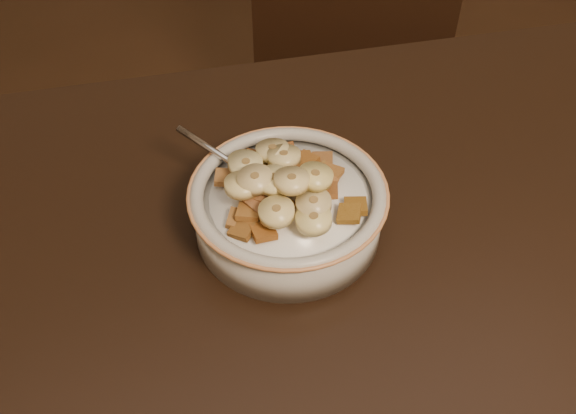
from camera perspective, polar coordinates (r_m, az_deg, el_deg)
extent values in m
cube|color=black|center=(1.23, 7.99, 6.88)|extent=(0.51, 0.51, 0.87)
cylinder|color=#BAB9B5|center=(0.60, 0.00, -0.59)|extent=(0.18, 0.18, 0.04)
cylinder|color=white|center=(0.59, 0.00, 0.81)|extent=(0.15, 0.15, 0.00)
ellipsoid|color=#BCBCBD|center=(0.59, -2.25, 2.18)|extent=(0.05, 0.05, 0.01)
cube|color=brown|center=(0.61, 1.30, 4.27)|extent=(0.02, 0.02, 0.01)
cube|color=brown|center=(0.57, -2.82, 1.30)|extent=(0.03, 0.03, 0.01)
cube|color=brown|center=(0.58, 0.30, 3.10)|extent=(0.03, 0.03, 0.01)
cube|color=#9A5E1A|center=(0.58, -2.45, 2.35)|extent=(0.03, 0.03, 0.01)
cube|color=#965828|center=(0.58, 3.23, 2.27)|extent=(0.03, 0.03, 0.01)
cube|color=brown|center=(0.60, 3.35, 3.12)|extent=(0.03, 0.03, 0.01)
cube|color=brown|center=(0.56, 0.43, 2.03)|extent=(0.02, 0.02, 0.01)
cube|color=brown|center=(0.62, -2.99, 4.34)|extent=(0.03, 0.03, 0.01)
cube|color=#924D18|center=(0.55, -2.19, -2.22)|extent=(0.02, 0.02, 0.01)
cube|color=brown|center=(0.60, -3.02, 3.70)|extent=(0.02, 0.02, 0.01)
cube|color=brown|center=(0.62, 3.06, 4.16)|extent=(0.03, 0.03, 0.01)
cube|color=brown|center=(0.61, 1.55, 4.16)|extent=(0.03, 0.03, 0.01)
cube|color=brown|center=(0.58, -2.49, 2.61)|extent=(0.03, 0.03, 0.01)
cube|color=brown|center=(0.57, 6.04, 0.08)|extent=(0.02, 0.03, 0.01)
cube|color=#97592C|center=(0.59, -3.83, 2.66)|extent=(0.02, 0.02, 0.01)
cube|color=brown|center=(0.61, -0.33, 4.29)|extent=(0.03, 0.03, 0.01)
cube|color=brown|center=(0.56, 5.48, -0.57)|extent=(0.03, 0.03, 0.01)
cube|color=brown|center=(0.61, -0.31, 4.64)|extent=(0.03, 0.03, 0.01)
cube|color=brown|center=(0.60, 3.80, 3.09)|extent=(0.03, 0.03, 0.01)
cube|color=#94521A|center=(0.57, -1.79, 0.93)|extent=(0.03, 0.03, 0.01)
cube|color=brown|center=(0.56, -0.62, 0.18)|extent=(0.03, 0.03, 0.01)
cube|color=brown|center=(0.56, -3.51, -0.42)|extent=(0.03, 0.03, 0.01)
cube|color=#9C642E|center=(0.61, 0.51, 4.40)|extent=(0.03, 0.03, 0.01)
cube|color=brown|center=(0.55, -4.06, -1.99)|extent=(0.03, 0.03, 0.01)
cube|color=#97531E|center=(0.57, 3.45, 1.46)|extent=(0.03, 0.03, 0.01)
cube|color=brown|center=(0.61, -3.47, 3.84)|extent=(0.03, 0.03, 0.01)
cube|color=brown|center=(0.57, 0.59, 2.58)|extent=(0.03, 0.03, 0.01)
cube|color=brown|center=(0.56, -2.72, 0.60)|extent=(0.03, 0.03, 0.01)
cube|color=olive|center=(0.60, -2.54, 3.61)|extent=(0.03, 0.03, 0.01)
cube|color=#9A4D1B|center=(0.62, -0.25, 4.90)|extent=(0.02, 0.02, 0.01)
cube|color=brown|center=(0.56, -4.37, -1.13)|extent=(0.03, 0.03, 0.01)
cube|color=olive|center=(0.60, -5.55, 2.62)|extent=(0.03, 0.02, 0.01)
cylinder|color=tan|center=(0.55, 2.29, 0.31)|extent=(0.04, 0.04, 0.01)
cylinder|color=#D3C76B|center=(0.54, 2.30, -1.12)|extent=(0.04, 0.04, 0.01)
cylinder|color=#EACB7E|center=(0.56, -2.95, 2.45)|extent=(0.04, 0.04, 0.01)
cylinder|color=#F6E994|center=(0.60, -3.89, 3.94)|extent=(0.04, 0.04, 0.01)
cylinder|color=#D1BE6C|center=(0.60, -1.39, 5.04)|extent=(0.04, 0.04, 0.02)
cylinder|color=#D7C47F|center=(0.55, 0.34, 2.35)|extent=(0.04, 0.04, 0.01)
cylinder|color=#ECCD81|center=(0.56, -1.29, 2.39)|extent=(0.04, 0.04, 0.01)
cylinder|color=#E1CD84|center=(0.59, -3.75, 3.74)|extent=(0.04, 0.04, 0.01)
cylinder|color=#CEC06B|center=(0.56, -4.12, 1.95)|extent=(0.04, 0.04, 0.01)
cylinder|color=#E0D287|center=(0.59, -0.37, 4.48)|extent=(0.04, 0.04, 0.02)
cylinder|color=#DDC477|center=(0.54, -1.03, -0.45)|extent=(0.04, 0.04, 0.01)
cylinder|color=#F2D67B|center=(0.56, 2.45, 2.71)|extent=(0.04, 0.04, 0.01)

